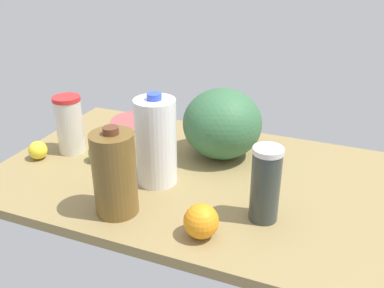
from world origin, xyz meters
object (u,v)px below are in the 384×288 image
(mixing_bowl, at_px, (138,127))
(milk_jug, at_px, (156,142))
(lime_far_back, at_px, (98,152))
(lemon_near_front, at_px, (38,150))
(chocolate_milk_jug, at_px, (115,174))
(watermelon, at_px, (222,124))
(orange_loose, at_px, (126,143))
(shaker_bottle, at_px, (265,184))
(tumbler_cup, at_px, (70,124))
(orange_by_jug, at_px, (201,221))

(mixing_bowl, bearing_deg, milk_jug, 127.70)
(lime_far_back, bearing_deg, milk_jug, 169.63)
(mixing_bowl, bearing_deg, lemon_near_front, 55.83)
(chocolate_milk_jug, bearing_deg, lemon_near_front, -22.50)
(watermelon, distance_m, orange_loose, 0.33)
(chocolate_milk_jug, distance_m, orange_loose, 0.34)
(chocolate_milk_jug, xyz_separation_m, mixing_bowl, (0.19, -0.47, -0.09))
(chocolate_milk_jug, relative_size, lime_far_back, 3.93)
(chocolate_milk_jug, distance_m, lemon_near_front, 0.44)
(mixing_bowl, bearing_deg, shaker_bottle, 147.53)
(lime_far_back, distance_m, orange_loose, 0.10)
(shaker_bottle, bearing_deg, tumbler_cup, -11.49)
(milk_jug, bearing_deg, watermelon, -117.96)
(tumbler_cup, height_order, orange_loose, tumbler_cup)
(mixing_bowl, height_order, milk_jug, milk_jug)
(chocolate_milk_jug, bearing_deg, tumbler_cup, -37.63)
(milk_jug, relative_size, orange_by_jug, 3.18)
(tumbler_cup, height_order, orange_by_jug, tumbler_cup)
(lemon_near_front, xyz_separation_m, orange_loose, (-0.26, -0.13, 0.01))
(watermelon, relative_size, shaker_bottle, 1.27)
(tumbler_cup, distance_m, orange_loose, 0.20)
(mixing_bowl, xyz_separation_m, orange_by_jug, (-0.44, 0.49, 0.02))
(lemon_near_front, bearing_deg, shaker_bottle, 176.04)
(shaker_bottle, xyz_separation_m, orange_loose, (0.51, -0.18, -0.06))
(watermelon, bearing_deg, tumbler_cup, 18.50)
(milk_jug, distance_m, orange_loose, 0.22)
(shaker_bottle, height_order, orange_by_jug, shaker_bottle)
(orange_loose, bearing_deg, mixing_bowl, -73.87)
(shaker_bottle, xyz_separation_m, lime_far_back, (0.57, -0.11, -0.07))
(mixing_bowl, relative_size, lime_far_back, 3.21)
(watermelon, xyz_separation_m, lime_far_back, (0.36, 0.19, -0.08))
(lemon_near_front, relative_size, lime_far_back, 0.99)
(chocolate_milk_jug, relative_size, shaker_bottle, 1.20)
(lemon_near_front, height_order, orange_loose, orange_loose)
(orange_by_jug, height_order, orange_loose, same)
(orange_by_jug, bearing_deg, lemon_near_front, -15.83)
(watermelon, bearing_deg, orange_by_jug, 102.03)
(orange_by_jug, bearing_deg, chocolate_milk_jug, -4.03)
(shaker_bottle, relative_size, milk_jug, 0.74)
(orange_loose, bearing_deg, tumbler_cup, 13.30)
(orange_by_jug, relative_size, orange_loose, 1.00)
(orange_by_jug, bearing_deg, mixing_bowl, -47.99)
(watermelon, bearing_deg, orange_loose, 21.60)
(watermelon, distance_m, lemon_near_front, 0.61)
(chocolate_milk_jug, distance_m, mixing_bowl, 0.51)
(mixing_bowl, bearing_deg, watermelon, 171.13)
(tumbler_cup, xyz_separation_m, orange_by_jug, (-0.57, 0.27, -0.06))
(tumbler_cup, height_order, milk_jug, milk_jug)
(watermelon, relative_size, mixing_bowl, 1.30)
(tumbler_cup, distance_m, milk_jug, 0.37)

